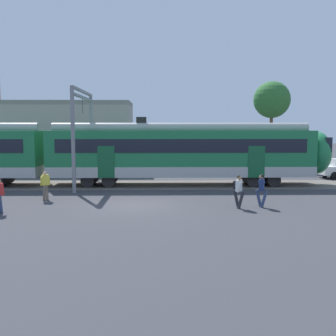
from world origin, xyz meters
The scene contains 9 objects.
ground_plane centered at (0.00, 0.00, 0.00)m, with size 160.00×160.00×0.00m, color #38383D.
track_bed centered at (-8.23, 7.19, 0.01)m, with size 80.00×4.40×0.01m, color #605951.
commuter_train centered at (-5.75, 7.18, 2.25)m, with size 38.05×3.07×4.73m.
pedestrian_yellow centered at (-4.96, 1.47, 0.99)m, with size 0.52×0.71×1.67m.
pedestrian_white centered at (5.23, -0.85, 0.99)m, with size 0.57×0.66×1.67m.
pedestrian_navy centered at (6.45, -0.60, 0.96)m, with size 0.58×0.64×1.67m.
catenary_gantry centered at (-3.93, 7.19, 4.31)m, with size 0.24×6.64×6.53m.
background_building centered at (-9.09, 17.16, 3.21)m, with size 15.40×5.00×9.20m.
street_tree_right centered at (12.38, 18.93, 6.70)m, with size 3.60×3.60×8.54m.
Camera 1 is at (1.37, -20.01, 3.98)m, focal length 42.00 mm.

